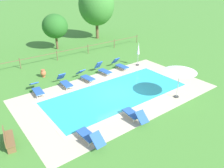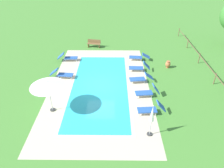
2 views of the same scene
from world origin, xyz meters
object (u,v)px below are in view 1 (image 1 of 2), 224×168
patio_umbrella_open_foreground (180,69)px  tree_far_west (96,5)px  sun_lounger_south_mid (37,89)px  patio_umbrella_closed_row_west (138,51)px  sun_lounger_north_end (90,136)px  sun_lounger_south_far (65,82)px  sun_lounger_north_mid (134,114)px  sun_lounger_north_far (103,69)px  terracotta_urn_near_fence (43,73)px  wooden_bench_lawn_side (8,139)px  sun_lounger_south_near_corner (120,65)px  sun_lounger_north_near_steps (86,76)px  tree_west_mid (55,26)px

patio_umbrella_open_foreground → tree_far_west: bearing=74.2°
sun_lounger_south_mid → patio_umbrella_closed_row_west: bearing=-1.8°
sun_lounger_north_end → sun_lounger_south_mid: sun_lounger_north_end is taller
sun_lounger_south_far → tree_far_west: bearing=46.2°
sun_lounger_north_mid → sun_lounger_north_far: size_ratio=1.09×
terracotta_urn_near_fence → sun_lounger_south_far: bearing=-76.6°
patio_umbrella_open_foreground → wooden_bench_lawn_side: 11.47m
sun_lounger_north_far → terracotta_urn_near_fence: sun_lounger_north_far is taller
sun_lounger_south_near_corner → sun_lounger_south_mid: 8.13m
sun_lounger_north_near_steps → sun_lounger_south_far: bearing=178.4°
patio_umbrella_closed_row_west → tree_west_mid: size_ratio=0.55×
sun_lounger_north_far → patio_umbrella_open_foreground: size_ratio=0.77×
patio_umbrella_closed_row_west → wooden_bench_lawn_side: patio_umbrella_closed_row_west is taller
patio_umbrella_open_foreground → patio_umbrella_closed_row_west: bearing=71.1°
wooden_bench_lawn_side → tree_west_mid: tree_west_mid is taller
sun_lounger_north_near_steps → terracotta_urn_near_fence: size_ratio=3.01×
sun_lounger_north_far → patio_umbrella_open_foreground: (1.72, -6.83, 1.79)m
sun_lounger_south_far → tree_west_mid: tree_west_mid is taller
patio_umbrella_closed_row_west → wooden_bench_lawn_side: bearing=-161.5°
tree_far_west → patio_umbrella_open_foreground: bearing=-105.8°
sun_lounger_north_far → sun_lounger_south_far: size_ratio=0.97×
sun_lounger_south_near_corner → sun_lounger_south_far: size_ratio=1.00×
sun_lounger_north_end → sun_lounger_south_far: sun_lounger_south_far is taller
sun_lounger_north_end → wooden_bench_lawn_side: sun_lounger_north_end is taller
sun_lounger_north_end → sun_lounger_south_near_corner: 10.67m
tree_west_mid → sun_lounger_north_end: bearing=-109.6°
sun_lounger_north_mid → wooden_bench_lawn_side: (-6.79, 2.21, 0.09)m
sun_lounger_north_near_steps → tree_west_mid: 10.32m
sun_lounger_south_far → sun_lounger_north_mid: bearing=-79.6°
patio_umbrella_open_foreground → terracotta_urn_near_fence: (-6.30, 9.39, -1.82)m
sun_lounger_north_end → sun_lounger_south_far: 7.21m
sun_lounger_north_near_steps → sun_lounger_north_mid: sun_lounger_north_mid is taller
sun_lounger_north_near_steps → patio_umbrella_open_foreground: (3.72, -6.54, 1.82)m
sun_lounger_north_end → wooden_bench_lawn_side: 4.20m
sun_lounger_north_end → sun_lounger_south_near_corner: bearing=42.0°
patio_umbrella_open_foreground → tree_far_west: tree_far_west is taller
terracotta_urn_near_fence → sun_lounger_north_far: bearing=-29.2°
sun_lounger_north_end → sun_lounger_south_mid: 7.10m
patio_umbrella_closed_row_west → tree_far_west: size_ratio=0.32×
patio_umbrella_open_foreground → terracotta_urn_near_fence: patio_umbrella_open_foreground is taller
sun_lounger_north_mid → sun_lounger_north_end: (-3.28, -0.10, 0.00)m
sun_lounger_north_end → terracotta_urn_near_fence: (1.36, 9.71, -0.01)m
sun_lounger_north_near_steps → sun_lounger_south_far: size_ratio=1.07×
sun_lounger_south_near_corner → tree_west_mid: size_ratio=0.47×
sun_lounger_north_end → sun_lounger_south_near_corner: sun_lounger_south_near_corner is taller
sun_lounger_south_mid → sun_lounger_north_near_steps: bearing=-3.3°
sun_lounger_north_far → tree_far_west: size_ratio=0.26×
sun_lounger_south_mid → patio_umbrella_open_foreground: patio_umbrella_open_foreground is taller
sun_lounger_north_far → wooden_bench_lawn_side: (-9.44, -4.84, 0.07)m
patio_umbrella_closed_row_west → tree_far_west: bearing=76.1°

